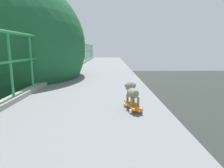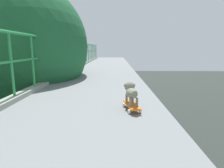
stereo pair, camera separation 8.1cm
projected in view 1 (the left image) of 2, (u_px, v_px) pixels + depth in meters
The scene contains 4 objects.
city_bus at pixel (2, 113), 15.65m from camera, with size 2.72×11.90×3.32m.
roadside_tree_mid at pixel (12, 48), 5.85m from camera, with size 4.50×4.50×9.36m.
toy_skateboard at pixel (133, 105), 2.79m from camera, with size 0.26×0.51×0.09m.
small_dog at pixel (132, 91), 2.80m from camera, with size 0.22×0.42×0.31m.
Camera 1 is at (1.43, -0.25, 7.18)m, focal length 30.18 mm.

